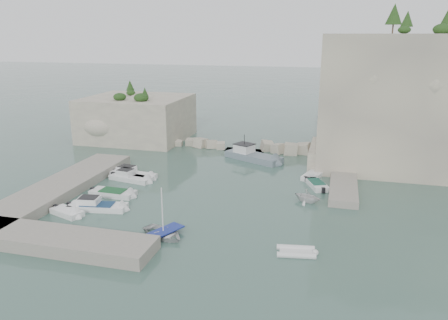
% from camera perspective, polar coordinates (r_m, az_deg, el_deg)
% --- Properties ---
extents(ground, '(400.00, 400.00, 0.00)m').
position_cam_1_polar(ground, '(45.71, -1.94, -5.64)').
color(ground, '#416257').
rests_on(ground, ground).
extents(cliff_east, '(26.00, 22.00, 17.00)m').
position_cam_1_polar(cliff_east, '(65.04, 24.34, 7.25)').
color(cliff_east, beige).
rests_on(cliff_east, ground).
extents(cliff_terrace, '(8.00, 10.00, 2.50)m').
position_cam_1_polar(cliff_terrace, '(60.67, 14.94, 0.58)').
color(cliff_terrace, beige).
rests_on(cliff_terrace, ground).
extents(outcrop_west, '(16.00, 14.00, 7.00)m').
position_cam_1_polar(outcrop_west, '(74.39, -11.25, 5.40)').
color(outcrop_west, beige).
rests_on(outcrop_west, ground).
extents(quay_west, '(5.00, 24.00, 1.10)m').
position_cam_1_polar(quay_west, '(51.97, -20.57, -3.33)').
color(quay_west, '#9E9689').
rests_on(quay_west, ground).
extents(quay_south, '(18.00, 4.00, 1.10)m').
position_cam_1_polar(quay_south, '(39.49, -21.73, -9.63)').
color(quay_south, '#9E9689').
rests_on(quay_south, ground).
extents(ledge_east, '(3.00, 16.00, 0.80)m').
position_cam_1_polar(ledge_east, '(53.25, 15.34, -2.57)').
color(ledge_east, '#9E9689').
rests_on(ledge_east, ground).
extents(breakwater, '(28.00, 3.00, 1.40)m').
position_cam_1_polar(breakwater, '(66.05, 2.73, 1.87)').
color(breakwater, beige).
rests_on(breakwater, ground).
extents(motorboat_a, '(6.81, 3.08, 1.40)m').
position_cam_1_polar(motorboat_a, '(54.95, -11.81, -2.19)').
color(motorboat_a, white).
rests_on(motorboat_a, ground).
extents(motorboat_b, '(6.12, 2.99, 1.40)m').
position_cam_1_polar(motorboat_b, '(53.75, -12.00, -2.61)').
color(motorboat_b, silver).
rests_on(motorboat_b, ground).
extents(motorboat_c, '(5.49, 2.17, 0.70)m').
position_cam_1_polar(motorboat_c, '(49.29, -14.28, -4.50)').
color(motorboat_c, silver).
rests_on(motorboat_c, ground).
extents(motorboat_d, '(6.59, 2.83, 1.40)m').
position_cam_1_polar(motorboat_d, '(45.87, -16.14, -6.22)').
color(motorboat_d, white).
rests_on(motorboat_d, ground).
extents(motorboat_e, '(4.06, 2.69, 0.70)m').
position_cam_1_polar(motorboat_e, '(45.46, -19.77, -6.76)').
color(motorboat_e, white).
rests_on(motorboat_e, ground).
extents(rowboat, '(5.14, 4.58, 0.88)m').
position_cam_1_polar(rowboat, '(38.87, -7.93, -9.88)').
color(rowboat, silver).
rests_on(rowboat, ground).
extents(inflatable_dinghy, '(3.56, 2.12, 0.44)m').
position_cam_1_polar(inflatable_dinghy, '(36.24, 9.37, -11.98)').
color(inflatable_dinghy, silver).
rests_on(inflatable_dinghy, ground).
extents(tender_east_a, '(3.60, 3.38, 1.52)m').
position_cam_1_polar(tender_east_a, '(46.82, 10.79, -5.39)').
color(tender_east_a, white).
rests_on(tender_east_a, ground).
extents(tender_east_b, '(3.40, 5.09, 0.70)m').
position_cam_1_polar(tender_east_b, '(51.66, 11.94, -3.38)').
color(tender_east_b, silver).
rests_on(tender_east_b, ground).
extents(tender_east_c, '(3.17, 5.53, 0.70)m').
position_cam_1_polar(tender_east_c, '(55.05, 11.70, -2.15)').
color(tender_east_c, white).
rests_on(tender_east_c, ground).
extents(tender_east_d, '(4.04, 2.01, 1.50)m').
position_cam_1_polar(tender_east_d, '(58.32, 13.04, -1.19)').
color(tender_east_d, white).
rests_on(tender_east_d, ground).
extents(work_boat, '(9.46, 6.49, 2.20)m').
position_cam_1_polar(work_boat, '(61.18, 3.87, 0.01)').
color(work_boat, slate).
rests_on(work_boat, ground).
extents(rowboat_mast, '(0.10, 0.10, 4.20)m').
position_cam_1_polar(rowboat_mast, '(37.83, -8.07, -6.42)').
color(rowboat_mast, white).
rests_on(rowboat_mast, rowboat).
extents(vegetation, '(53.48, 13.88, 13.40)m').
position_cam_1_polar(vegetation, '(65.24, 20.50, 16.02)').
color(vegetation, '#1E4219').
rests_on(vegetation, ground).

